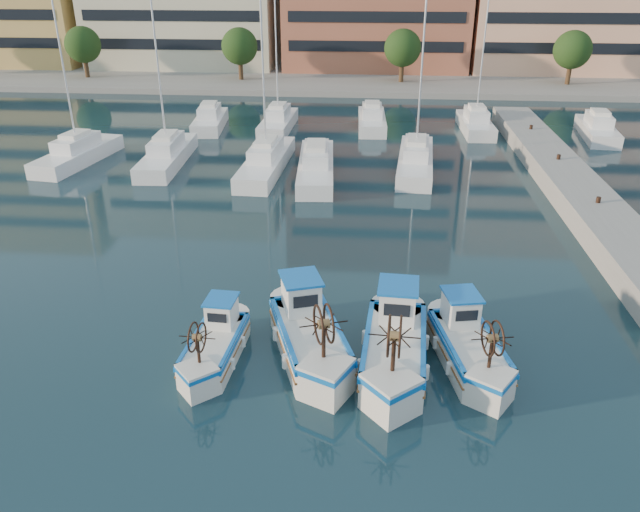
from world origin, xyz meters
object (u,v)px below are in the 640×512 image
(fishing_boat_c, at_px, (395,343))
(fishing_boat_d, at_px, (468,344))
(fishing_boat_b, at_px, (309,332))
(fishing_boat_a, at_px, (216,342))

(fishing_boat_c, height_order, fishing_boat_d, fishing_boat_c)
(fishing_boat_b, bearing_deg, fishing_boat_c, -27.04)
(fishing_boat_c, bearing_deg, fishing_boat_d, 11.60)
(fishing_boat_b, relative_size, fishing_boat_d, 1.14)
(fishing_boat_a, distance_m, fishing_boat_b, 3.25)
(fishing_boat_c, xyz_separation_m, fishing_boat_d, (2.51, 0.34, -0.12))
(fishing_boat_c, bearing_deg, fishing_boat_b, 175.58)
(fishing_boat_d, bearing_deg, fishing_boat_c, 176.33)
(fishing_boat_a, distance_m, fishing_boat_c, 6.20)
(fishing_boat_c, distance_m, fishing_boat_d, 2.54)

